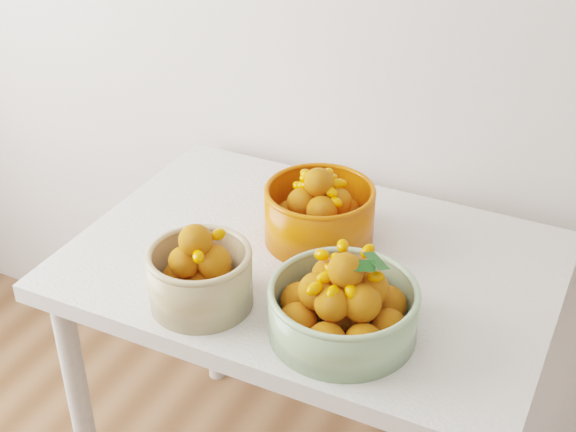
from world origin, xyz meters
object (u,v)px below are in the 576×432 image
bowl_green (343,306)px  bowl_orange (319,213)px  bowl_cream (200,276)px  table (312,295)px

bowl_green → bowl_orange: 0.31m
bowl_cream → bowl_green: (0.28, 0.04, -0.00)m
table → bowl_cream: bearing=-119.2°
table → bowl_orange: 0.18m
table → bowl_green: size_ratio=3.55×
bowl_cream → bowl_orange: bowl_cream is taller
bowl_cream → bowl_orange: size_ratio=0.79×
table → bowl_orange: size_ratio=3.33×
table → bowl_orange: bearing=103.7°
bowl_green → bowl_orange: (-0.17, 0.27, 0.01)m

